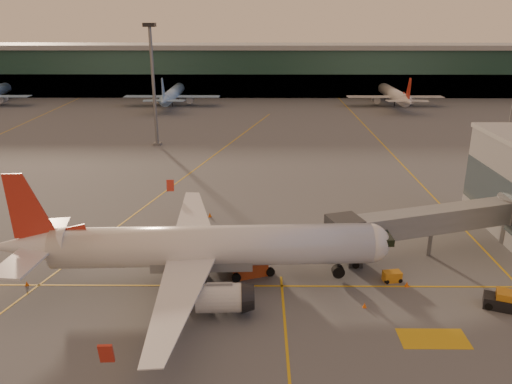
{
  "coord_description": "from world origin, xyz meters",
  "views": [
    {
      "loc": [
        2.62,
        -41.26,
        26.86
      ],
      "look_at": [
        2.16,
        20.62,
        5.0
      ],
      "focal_mm": 35.0,
      "sensor_mm": 36.0,
      "label": 1
    }
  ],
  "objects_px": {
    "catering_truck": "(247,251)",
    "pushback_tug": "(503,302)",
    "gpu_cart": "(392,277)",
    "main_airplane": "(200,248)"
  },
  "relations": [
    {
      "from": "catering_truck",
      "to": "pushback_tug",
      "type": "distance_m",
      "value": 25.96
    },
    {
      "from": "main_airplane",
      "to": "pushback_tug",
      "type": "xyz_separation_m",
      "value": [
        29.9,
        -4.89,
        -3.28
      ]
    },
    {
      "from": "catering_truck",
      "to": "pushback_tug",
      "type": "xyz_separation_m",
      "value": [
        24.99,
        -6.71,
        -2.03
      ]
    },
    {
      "from": "main_airplane",
      "to": "catering_truck",
      "type": "relative_size",
      "value": 6.01
    },
    {
      "from": "catering_truck",
      "to": "pushback_tug",
      "type": "relative_size",
      "value": 1.7
    },
    {
      "from": "gpu_cart",
      "to": "main_airplane",
      "type": "bearing_deg",
      "value": 171.02
    },
    {
      "from": "catering_truck",
      "to": "pushback_tug",
      "type": "height_order",
      "value": "catering_truck"
    },
    {
      "from": "gpu_cart",
      "to": "pushback_tug",
      "type": "height_order",
      "value": "pushback_tug"
    },
    {
      "from": "catering_truck",
      "to": "pushback_tug",
      "type": "bearing_deg",
      "value": -34.89
    },
    {
      "from": "main_airplane",
      "to": "catering_truck",
      "type": "xyz_separation_m",
      "value": [
        4.91,
        1.83,
        -1.25
      ]
    }
  ]
}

